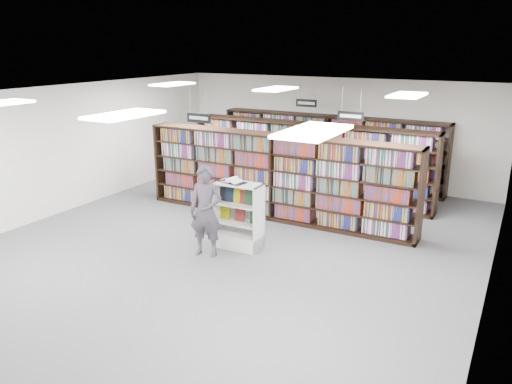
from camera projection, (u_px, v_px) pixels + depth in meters
The scene contains 19 objects.
floor at pixel (233, 245), 10.77m from camera, with size 12.00×12.00×0.00m, color #505055.
ceiling at pixel (231, 95), 9.86m from camera, with size 10.00×12.00×0.10m, color white.
wall_back at pixel (333, 131), 15.36m from camera, with size 10.00×0.10×3.20m, color white.
wall_left at pixel (63, 149), 12.62m from camera, with size 0.10×12.00×3.20m, color white.
wall_right at pixel (497, 210), 8.01m from camera, with size 0.10×12.00×3.20m, color white.
bookshelf_row_near at pixel (275, 177), 12.15m from camera, with size 7.00×0.60×2.10m.
bookshelf_row_mid at pixel (307, 161), 13.83m from camera, with size 7.00×0.60×2.10m.
bookshelf_row_far at pixel (329, 150), 15.26m from camera, with size 7.00×0.60×2.10m.
aisle_sign_left at pixel (199, 117), 11.58m from camera, with size 0.65×0.02×0.80m.
aisle_sign_right at pixel (351, 115), 11.88m from camera, with size 0.65×0.02×0.80m.
aisle_sign_center at pixel (306, 102), 14.48m from camera, with size 0.65×0.02×0.80m.
troffer_front_center at pixel (124, 115), 7.35m from camera, with size 0.60×1.20×0.04m, color white.
troffer_front_right at pixel (313, 131), 5.96m from camera, with size 0.60×1.20×0.04m, color white.
troffer_back_left at pixel (173, 84), 12.93m from camera, with size 0.60×1.20×0.04m, color white.
troffer_back_center at pixel (276, 89), 11.55m from camera, with size 0.60×1.20×0.04m, color white.
troffer_back_right at pixel (407, 95), 10.17m from camera, with size 0.60×1.20×0.04m, color white.
endcap_display at pixel (239, 225), 10.55m from camera, with size 1.03×0.54×1.41m.
open_book at pixel (232, 181), 10.31m from camera, with size 0.62×0.44×0.13m.
shopper at pixel (206, 211), 10.00m from camera, with size 0.68×0.45×1.87m, color #4D4852.
Camera 1 is at (5.25, -8.53, 4.17)m, focal length 35.00 mm.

